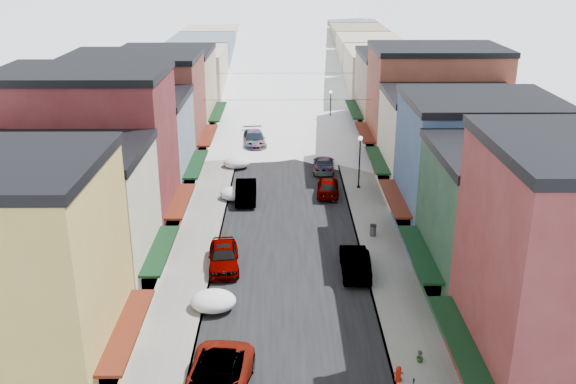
{
  "coord_description": "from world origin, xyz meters",
  "views": [
    {
      "loc": [
        -0.32,
        -21.71,
        19.53
      ],
      "look_at": [
        0.0,
        23.4,
        2.77
      ],
      "focal_mm": 40.0,
      "sensor_mm": 36.0,
      "label": 1
    }
  ],
  "objects_px": {
    "car_white_suv": "(216,384)",
    "car_dark_hatch": "(246,191)",
    "streetlamp_near": "(360,155)",
    "car_silver_sedan": "(224,256)",
    "trash_can": "(373,230)",
    "car_green_sedan": "(355,262)",
    "fire_hydrant": "(398,374)"
  },
  "relations": [
    {
      "from": "car_white_suv",
      "to": "car_silver_sedan",
      "type": "distance_m",
      "value": 13.5
    },
    {
      "from": "car_silver_sedan",
      "to": "fire_hydrant",
      "type": "xyz_separation_m",
      "value": [
        9.5,
        -12.29,
        -0.32
      ]
    },
    {
      "from": "car_green_sedan",
      "to": "trash_can",
      "type": "height_order",
      "value": "car_green_sedan"
    },
    {
      "from": "streetlamp_near",
      "to": "car_silver_sedan",
      "type": "bearing_deg",
      "value": -125.01
    },
    {
      "from": "car_silver_sedan",
      "to": "trash_can",
      "type": "height_order",
      "value": "car_silver_sedan"
    },
    {
      "from": "car_white_suv",
      "to": "fire_hydrant",
      "type": "distance_m",
      "value": 8.79
    },
    {
      "from": "fire_hydrant",
      "to": "car_white_suv",
      "type": "bearing_deg",
      "value": -172.23
    },
    {
      "from": "car_white_suv",
      "to": "streetlamp_near",
      "type": "distance_m",
      "value": 30.33
    },
    {
      "from": "streetlamp_near",
      "to": "car_white_suv",
      "type": "bearing_deg",
      "value": -108.92
    },
    {
      "from": "car_white_suv",
      "to": "car_dark_hatch",
      "type": "relative_size",
      "value": 1.29
    },
    {
      "from": "car_silver_sedan",
      "to": "streetlamp_near",
      "type": "height_order",
      "value": "streetlamp_near"
    },
    {
      "from": "car_green_sedan",
      "to": "fire_hydrant",
      "type": "height_order",
      "value": "car_green_sedan"
    },
    {
      "from": "car_white_suv",
      "to": "car_silver_sedan",
      "type": "bearing_deg",
      "value": 99.57
    },
    {
      "from": "car_white_suv",
      "to": "car_dark_hatch",
      "type": "height_order",
      "value": "car_white_suv"
    },
    {
      "from": "car_white_suv",
      "to": "car_green_sedan",
      "type": "relative_size",
      "value": 1.27
    },
    {
      "from": "car_green_sedan",
      "to": "streetlamp_near",
      "type": "height_order",
      "value": "streetlamp_near"
    },
    {
      "from": "car_green_sedan",
      "to": "trash_can",
      "type": "xyz_separation_m",
      "value": [
        1.92,
        5.59,
        -0.24
      ]
    },
    {
      "from": "car_white_suv",
      "to": "fire_hydrant",
      "type": "height_order",
      "value": "car_white_suv"
    },
    {
      "from": "trash_can",
      "to": "streetlamp_near",
      "type": "height_order",
      "value": "streetlamp_near"
    },
    {
      "from": "car_silver_sedan",
      "to": "fire_hydrant",
      "type": "height_order",
      "value": "car_silver_sedan"
    },
    {
      "from": "car_white_suv",
      "to": "trash_can",
      "type": "relative_size",
      "value": 7.5
    },
    {
      "from": "car_dark_hatch",
      "to": "car_green_sedan",
      "type": "height_order",
      "value": "car_green_sedan"
    },
    {
      "from": "car_white_suv",
      "to": "car_green_sedan",
      "type": "height_order",
      "value": "car_white_suv"
    },
    {
      "from": "car_white_suv",
      "to": "car_dark_hatch",
      "type": "bearing_deg",
      "value": 96.18
    },
    {
      "from": "car_dark_hatch",
      "to": "streetlamp_near",
      "type": "bearing_deg",
      "value": 13.71
    },
    {
      "from": "trash_can",
      "to": "fire_hydrant",
      "type": "bearing_deg",
      "value": -93.4
    },
    {
      "from": "car_dark_hatch",
      "to": "fire_hydrant",
      "type": "height_order",
      "value": "car_dark_hatch"
    },
    {
      "from": "fire_hydrant",
      "to": "streetlamp_near",
      "type": "distance_m",
      "value": 27.58
    },
    {
      "from": "car_silver_sedan",
      "to": "car_green_sedan",
      "type": "bearing_deg",
      "value": -11.02
    },
    {
      "from": "fire_hydrant",
      "to": "streetlamp_near",
      "type": "height_order",
      "value": "streetlamp_near"
    },
    {
      "from": "car_silver_sedan",
      "to": "trash_can",
      "type": "distance_m",
      "value": 11.53
    },
    {
      "from": "trash_can",
      "to": "car_green_sedan",
      "type": "bearing_deg",
      "value": -108.94
    }
  ]
}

